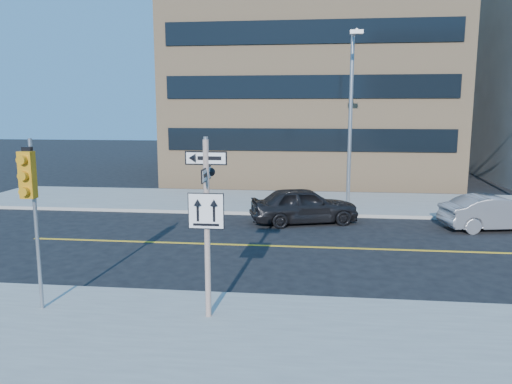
# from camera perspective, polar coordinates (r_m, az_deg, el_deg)

# --- Properties ---
(ground) EXTENTS (120.00, 120.00, 0.00)m
(ground) POSITION_cam_1_polar(r_m,az_deg,el_deg) (14.06, -3.29, -10.46)
(ground) COLOR black
(ground) RESTS_ON ground
(sign_pole) EXTENTS (0.92, 0.92, 4.06)m
(sign_pole) POSITION_cam_1_polar(r_m,az_deg,el_deg) (11.00, -5.64, -2.95)
(sign_pole) COLOR silver
(sign_pole) RESTS_ON near_sidewalk
(traffic_signal) EXTENTS (0.32, 0.45, 4.00)m
(traffic_signal) POSITION_cam_1_polar(r_m,az_deg,el_deg) (12.24, -24.47, 0.33)
(traffic_signal) COLOR gray
(traffic_signal) RESTS_ON near_sidewalk
(parked_car_a) EXTENTS (3.04, 4.84, 1.54)m
(parked_car_a) POSITION_cam_1_polar(r_m,az_deg,el_deg) (21.11, 5.52, -1.51)
(parked_car_a) COLOR black
(parked_car_a) RESTS_ON ground
(parked_car_b) EXTENTS (2.31, 4.44, 1.39)m
(parked_car_b) POSITION_cam_1_polar(r_m,az_deg,el_deg) (22.03, 25.71, -2.15)
(parked_car_b) COLOR slate
(parked_car_b) RESTS_ON ground
(streetlight_a) EXTENTS (0.55, 2.25, 8.00)m
(streetlight_a) POSITION_cam_1_polar(r_m,az_deg,el_deg) (23.83, 10.81, 9.28)
(streetlight_a) COLOR gray
(streetlight_a) RESTS_ON far_sidewalk
(building_brick) EXTENTS (18.00, 18.00, 18.00)m
(building_brick) POSITION_cam_1_polar(r_m,az_deg,el_deg) (38.24, 6.32, 15.82)
(building_brick) COLOR tan
(building_brick) RESTS_ON ground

